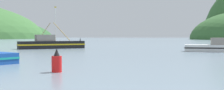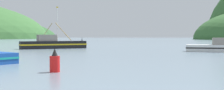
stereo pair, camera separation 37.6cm
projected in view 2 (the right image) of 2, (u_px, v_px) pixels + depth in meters
fishing_boat_black at (53, 44)px, 52.18m from camera, size 11.49×16.87×7.47m
channel_buoy at (55, 62)px, 18.85m from camera, size 0.65×0.65×1.54m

